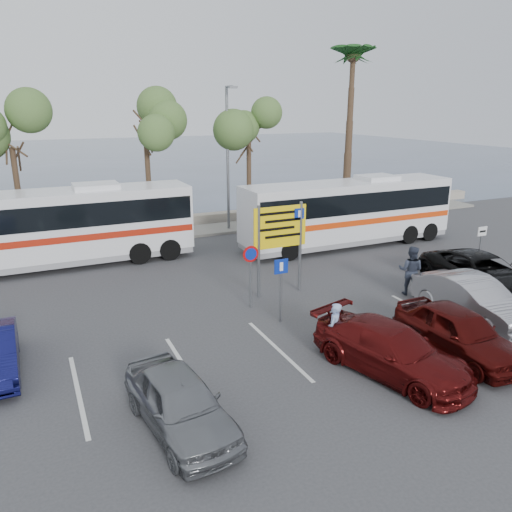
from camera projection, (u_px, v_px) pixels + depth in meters
name	position (u px, v px, depth m)	size (l,w,h in m)	color
ground	(296.00, 329.00, 16.55)	(120.00, 120.00, 0.00)	#37373A
kerb_strip	(178.00, 233.00, 28.70)	(44.00, 2.40, 0.15)	gray
seawall	(168.00, 222.00, 30.37)	(48.00, 0.80, 0.60)	gray
sea	(84.00, 159.00, 68.71)	(140.00, 140.00, 0.00)	#3B4B5E
tree_left	(9.00, 130.00, 23.78)	(3.20, 3.20, 7.20)	#382619
tree_mid	(144.00, 115.00, 26.19)	(3.20, 3.20, 8.00)	#382619
tree_right	(249.00, 123.00, 28.73)	(3.20, 3.20, 7.40)	#382619
palm_tree	(353.00, 58.00, 30.46)	(4.80, 4.80, 11.20)	#382619
street_lamp_right	(228.00, 152.00, 28.17)	(0.45, 1.15, 8.01)	slate
direction_sign	(280.00, 234.00, 19.03)	(2.20, 0.12, 3.60)	slate
sign_no_stop	(251.00, 266.00, 17.93)	(0.60, 0.08, 2.35)	slate
sign_parking	(281.00, 281.00, 16.73)	(0.50, 0.07, 2.25)	slate
sign_taxi	(480.00, 244.00, 21.36)	(0.50, 0.07, 2.20)	slate
lane_markings	(280.00, 349.00, 15.22)	(12.02, 4.20, 0.01)	silver
coach_bus_left	(59.00, 230.00, 22.58)	(11.94, 2.61, 3.72)	white
coach_bus_right	(348.00, 214.00, 26.04)	(11.57, 2.51, 3.60)	white
car_silver_a	(180.00, 402.00, 11.31)	(1.59, 3.95, 1.35)	slate
car_maroon	(391.00, 350.00, 13.71)	(1.91, 4.69, 1.36)	#530E0D
car_red	(459.00, 332.00, 14.70)	(1.72, 4.28, 1.46)	#410B09
suv_black	(482.00, 274.00, 19.62)	(2.52, 5.46, 1.52)	black
car_silver_b	(473.00, 299.00, 17.13)	(1.58, 4.54, 1.50)	#939399
pedestrian_near	(334.00, 330.00, 14.62)	(0.60, 0.40, 1.65)	#8FA5D0
pedestrian_far	(411.00, 271.00, 19.38)	(0.95, 0.74, 1.95)	#303748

